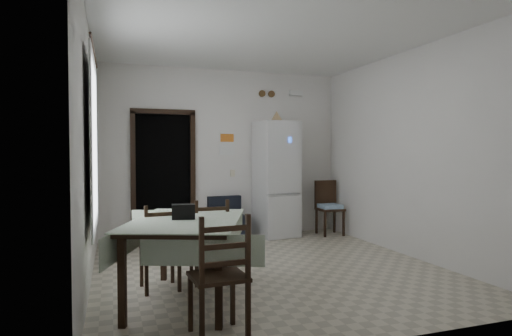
{
  "coord_description": "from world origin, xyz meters",
  "views": [
    {
      "loc": [
        -1.86,
        -5.02,
        1.45
      ],
      "look_at": [
        0.0,
        0.5,
        1.25
      ],
      "focal_mm": 30.0,
      "sensor_mm": 36.0,
      "label": 1
    }
  ],
  "objects": [
    {
      "name": "emergency_light",
      "position": [
        1.35,
        2.21,
        2.55
      ],
      "size": [
        0.25,
        0.07,
        0.09
      ],
      "primitive_type": "cube",
      "color": "white",
      "rests_on": "ground"
    },
    {
      "name": "calendar",
      "position": [
        0.05,
        2.24,
        1.62
      ],
      "size": [
        0.28,
        0.02,
        0.4
      ],
      "primitive_type": "cube",
      "color": "white",
      "rests_on": "ground"
    },
    {
      "name": "dining_chair_near_head",
      "position": [
        -1.08,
        -1.76,
        0.49
      ],
      "size": [
        0.45,
        0.45,
        0.99
      ],
      "primitive_type": null,
      "rotation": [
        0.0,
        0.0,
        3.2
      ],
      "color": "black",
      "rests_on": "ground"
    },
    {
      "name": "dining_chair_far_right",
      "position": [
        -0.83,
        -0.29,
        0.47
      ],
      "size": [
        0.41,
        0.41,
        0.94
      ],
      "primitive_type": null,
      "rotation": [
        0.0,
        0.0,
        3.13
      ],
      "color": "black",
      "rests_on": "ground"
    },
    {
      "name": "curtain",
      "position": [
        -2.04,
        -0.2,
        1.55
      ],
      "size": [
        0.02,
        1.45,
        1.85
      ],
      "primitive_type": "cube",
      "color": "silver",
      "rests_on": "ground"
    },
    {
      "name": "light_switch",
      "position": [
        0.15,
        2.24,
        1.1
      ],
      "size": [
        0.08,
        0.02,
        0.12
      ],
      "primitive_type": "cube",
      "color": "beige",
      "rests_on": "ground"
    },
    {
      "name": "ground",
      "position": [
        0.0,
        0.0,
        0.0
      ],
      "size": [
        4.5,
        4.5,
        0.0
      ],
      "primitive_type": "plane",
      "color": "#B6AD95",
      "rests_on": "ground"
    },
    {
      "name": "corner_chair",
      "position": [
        1.8,
        1.73,
        0.48
      ],
      "size": [
        0.43,
        0.43,
        0.96
      ],
      "primitive_type": null,
      "rotation": [
        0.0,
        0.0,
        -0.04
      ],
      "color": "black",
      "rests_on": "ground"
    },
    {
      "name": "dining_chair_far_left",
      "position": [
        -1.39,
        -0.4,
        0.46
      ],
      "size": [
        0.43,
        0.43,
        0.92
      ],
      "primitive_type": null,
      "rotation": [
        0.0,
        0.0,
        3.22
      ],
      "color": "black",
      "rests_on": "ground"
    },
    {
      "name": "vent_left",
      "position": [
        0.7,
        2.23,
        2.52
      ],
      "size": [
        0.12,
        0.03,
        0.12
      ],
      "primitive_type": "cylinder",
      "rotation": [
        1.57,
        0.0,
        0.0
      ],
      "color": "brown",
      "rests_on": "ground"
    },
    {
      "name": "fridge",
      "position": [
        0.86,
        1.93,
        1.0
      ],
      "size": [
        0.73,
        0.73,
        2.0
      ],
      "primitive_type": null,
      "rotation": [
        0.0,
        0.0,
        0.14
      ],
      "color": "silver",
      "rests_on": "ground"
    },
    {
      "name": "wall_right",
      "position": [
        2.1,
        0.0,
        1.45
      ],
      "size": [
        0.02,
        4.5,
        2.9
      ],
      "primitive_type": null,
      "color": "silver",
      "rests_on": "ground"
    },
    {
      "name": "window_recess",
      "position": [
        -2.15,
        -0.2,
        1.55
      ],
      "size": [
        0.1,
        1.2,
        1.6
      ],
      "primitive_type": "cube",
      "color": "silver",
      "rests_on": "ground"
    },
    {
      "name": "ceiling",
      "position": [
        0.0,
        0.0,
        2.9
      ],
      "size": [
        4.2,
        4.5,
        0.02
      ],
      "primitive_type": null,
      "color": "white",
      "rests_on": "ground"
    },
    {
      "name": "wall_front",
      "position": [
        0.0,
        -2.25,
        1.45
      ],
      "size": [
        4.2,
        0.02,
        2.9
      ],
      "primitive_type": null,
      "color": "silver",
      "rests_on": "ground"
    },
    {
      "name": "doorway",
      "position": [
        -1.05,
        2.45,
        1.06
      ],
      "size": [
        1.06,
        0.52,
        2.22
      ],
      "color": "black",
      "rests_on": "ground"
    },
    {
      "name": "black_bag",
      "position": [
        -1.2,
        -0.83,
        0.88
      ],
      "size": [
        0.24,
        0.16,
        0.14
      ],
      "primitive_type": "cube",
      "rotation": [
        0.0,
        0.0,
        -0.12
      ],
      "color": "black",
      "rests_on": "dining_table"
    },
    {
      "name": "wall_left",
      "position": [
        -2.1,
        0.0,
        1.45
      ],
      "size": [
        0.02,
        4.5,
        2.9
      ],
      "primitive_type": null,
      "color": "silver",
      "rests_on": "ground"
    },
    {
      "name": "dining_table",
      "position": [
        -1.18,
        -0.85,
        0.4
      ],
      "size": [
        1.5,
        1.81,
        0.81
      ],
      "primitive_type": null,
      "rotation": [
        0.0,
        0.0,
        -0.37
      ],
      "color": "#A8B89E",
      "rests_on": "ground"
    },
    {
      "name": "vent_right",
      "position": [
        0.88,
        2.23,
        2.52
      ],
      "size": [
        0.12,
        0.03,
        0.12
      ],
      "primitive_type": "cylinder",
      "rotation": [
        1.57,
        0.0,
        0.0
      ],
      "color": "brown",
      "rests_on": "ground"
    },
    {
      "name": "wall_back",
      "position": [
        0.0,
        2.25,
        1.45
      ],
      "size": [
        4.2,
        0.02,
        2.9
      ],
      "primitive_type": null,
      "color": "silver",
      "rests_on": "ground"
    },
    {
      "name": "calendar_image",
      "position": [
        0.05,
        2.23,
        1.72
      ],
      "size": [
        0.24,
        0.01,
        0.14
      ],
      "primitive_type": "cube",
      "color": "orange",
      "rests_on": "ground"
    },
    {
      "name": "curtain_rod",
      "position": [
        -2.03,
        -0.2,
        2.5
      ],
      "size": [
        0.02,
        1.6,
        0.02
      ],
      "primitive_type": "cylinder",
      "rotation": [
        1.57,
        0.0,
        0.0
      ],
      "color": "black",
      "rests_on": "ground"
    },
    {
      "name": "navy_seat",
      "position": [
        -0.03,
        1.93,
        0.36
      ],
      "size": [
        0.63,
        0.62,
        0.71
      ],
      "primitive_type": null,
      "rotation": [
        0.0,
        0.0,
        0.09
      ],
      "color": "black",
      "rests_on": "ground"
    },
    {
      "name": "tan_cone",
      "position": [
        0.87,
        1.94,
        2.09
      ],
      "size": [
        0.24,
        0.24,
        0.18
      ],
      "primitive_type": "cone",
      "rotation": [
        0.0,
        0.0,
        0.08
      ],
      "color": "tan",
      "rests_on": "fridge"
    }
  ]
}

